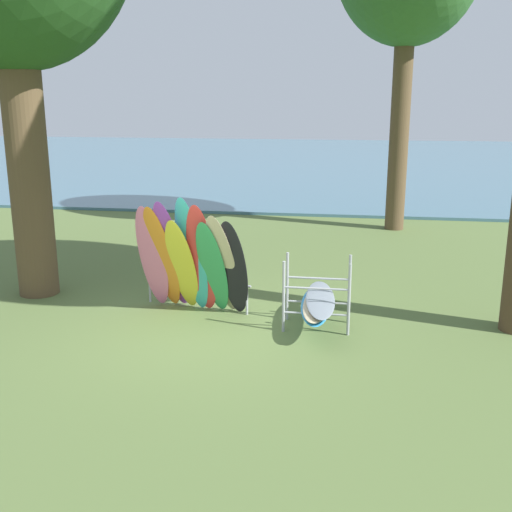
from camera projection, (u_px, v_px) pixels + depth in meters
ground_plane at (203, 328)px, 10.75m from camera, size 80.00×80.00×0.00m
lake_water at (311, 160)px, 38.02m from camera, size 80.00×36.00×0.10m
leaning_board_pile at (191, 261)px, 11.25m from camera, size 2.21×1.12×2.24m
board_storage_rack at (318, 301)px, 10.70m from camera, size 1.15×2.13×1.25m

